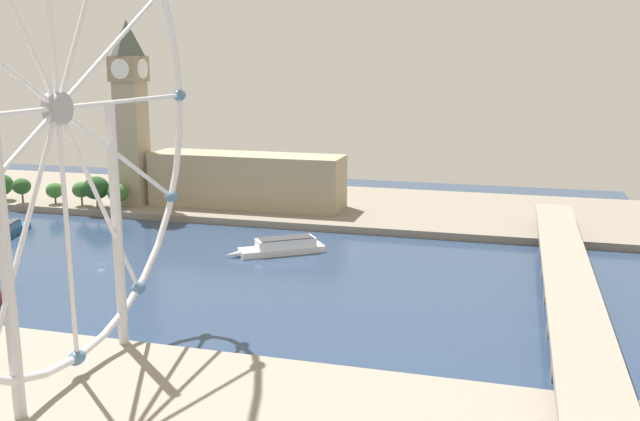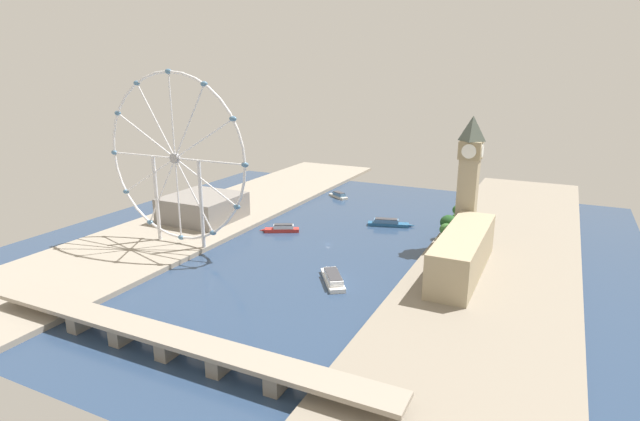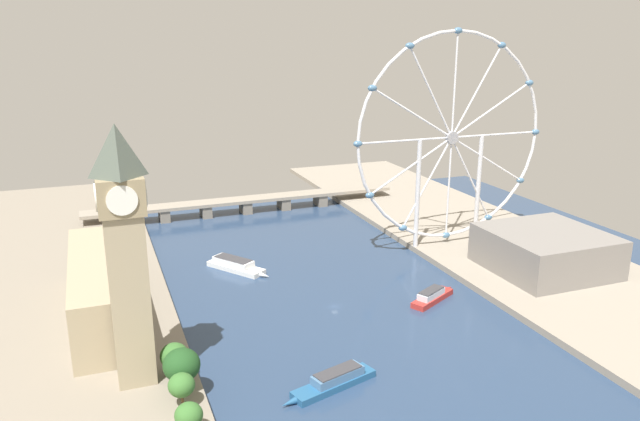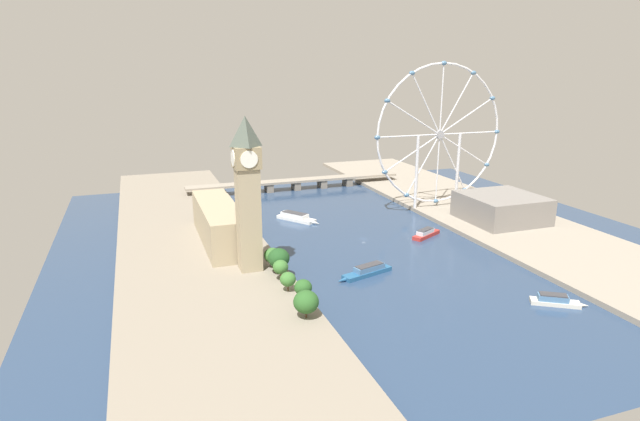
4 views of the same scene
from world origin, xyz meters
name	(u,v)px [view 2 (image 2 of 4)]	position (x,y,z in m)	size (l,w,h in m)	color
ground_plane	(328,244)	(0.00, 0.00, 0.00)	(389.87, 389.87, 0.00)	navy
riverbank_left	(497,269)	(-109.93, 0.00, 1.50)	(90.00, 520.00, 3.00)	gray
riverbank_right	(199,221)	(109.93, 0.00, 1.50)	(90.00, 520.00, 3.00)	gray
clock_tower	(469,179)	(-84.13, -34.25, 46.79)	(14.74, 14.74, 84.05)	tan
parliament_block	(463,253)	(-92.76, 18.82, 15.10)	(22.00, 90.14, 24.20)	tan
tree_row_embankment	(456,217)	(-71.96, -66.76, 10.84)	(13.68, 74.54, 14.29)	#513823
ferris_wheel	(175,159)	(84.95, 49.00, 59.46)	(111.40, 3.20, 112.22)	silver
riverside_hall	(203,207)	(107.55, -2.49, 12.45)	(51.61, 51.83, 18.89)	gray
river_bridge	(170,340)	(0.00, 154.29, 6.89)	(201.87, 14.08, 9.46)	gray
tour_boat_0	(282,229)	(41.99, -9.64, 2.30)	(27.90, 17.70, 5.75)	#B22D28
tour_boat_1	(388,223)	(-23.81, -57.62, 2.31)	(35.92, 15.34, 5.72)	#235684
tour_boat_2	(333,278)	(-29.74, 57.01, 2.46)	(25.49, 33.20, 5.81)	white
tour_boat_3	(338,195)	(46.36, -122.15, 2.19)	(24.67, 17.86, 5.40)	beige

